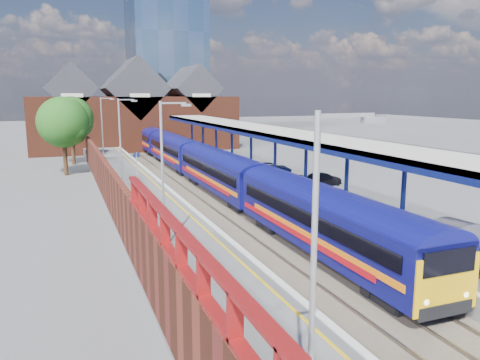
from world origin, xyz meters
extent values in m
plane|color=#5B5B5E|center=(0.00, 30.00, 0.00)|extent=(240.00, 240.00, 0.00)
cube|color=#473D33|center=(0.00, 20.00, 0.03)|extent=(6.00, 76.00, 0.06)
cube|color=slate|center=(-2.22, 20.00, 0.12)|extent=(0.07, 76.00, 0.14)
cube|color=slate|center=(-0.78, 20.00, 0.12)|extent=(0.07, 76.00, 0.14)
cube|color=slate|center=(0.78, 20.00, 0.12)|extent=(0.07, 76.00, 0.14)
cube|color=slate|center=(2.22, 20.00, 0.12)|extent=(0.07, 76.00, 0.14)
cube|color=#565659|center=(-5.50, 20.00, 0.50)|extent=(5.00, 76.00, 1.00)
cube|color=#565659|center=(6.00, 20.00, 0.50)|extent=(6.00, 76.00, 1.00)
cube|color=silver|center=(-3.15, 20.00, 1.02)|extent=(0.30, 76.00, 0.05)
cube|color=silver|center=(3.15, 20.00, 1.02)|extent=(0.30, 76.00, 0.05)
cube|color=yellow|center=(-3.75, 20.00, 1.01)|extent=(0.14, 76.00, 0.01)
cube|color=#0D0F60|center=(1.50, 4.46, 1.90)|extent=(2.83, 16.01, 2.50)
cube|color=#0D0F60|center=(1.50, 4.46, 3.15)|extent=(2.83, 16.01, 0.60)
cube|color=#0D0F60|center=(1.50, 21.06, 1.90)|extent=(2.83, 16.01, 2.50)
cube|color=#0D0F60|center=(1.50, 21.06, 3.15)|extent=(2.83, 16.01, 0.60)
cube|color=#0D0F60|center=(1.50, 37.66, 1.90)|extent=(2.83, 16.01, 2.50)
cube|color=#0D0F60|center=(1.50, 37.66, 3.15)|extent=(2.83, 16.01, 0.60)
cube|color=#0D0F60|center=(1.50, 54.26, 1.90)|extent=(2.83, 16.01, 2.50)
cube|color=#0D0F60|center=(1.50, 54.26, 3.15)|extent=(2.83, 16.01, 0.60)
cube|color=black|center=(0.08, 29.36, 2.35)|extent=(0.04, 60.54, 0.70)
cube|color=orange|center=(0.07, 29.36, 1.55)|extent=(0.03, 55.27, 0.30)
cube|color=#B50C18|center=(0.06, 29.36, 1.30)|extent=(0.03, 55.27, 0.30)
cube|color=#F2B20C|center=(1.50, -3.46, 1.70)|extent=(2.82, 0.31, 2.10)
cube|color=black|center=(1.50, -3.56, 2.55)|extent=(2.30, 0.16, 0.90)
cube|color=black|center=(1.50, -1.14, 0.30)|extent=(2.00, 2.40, 0.60)
cube|color=black|center=(1.50, 59.86, 0.30)|extent=(2.00, 2.40, 0.60)
cylinder|color=navy|center=(5.00, 3.00, 3.10)|extent=(0.24, 0.24, 4.20)
cylinder|color=navy|center=(5.00, 8.00, 3.10)|extent=(0.24, 0.24, 4.20)
cylinder|color=navy|center=(5.00, 13.00, 3.10)|extent=(0.24, 0.24, 4.20)
cylinder|color=navy|center=(5.00, 18.00, 3.10)|extent=(0.24, 0.24, 4.20)
cylinder|color=navy|center=(5.00, 23.00, 3.10)|extent=(0.24, 0.24, 4.20)
cylinder|color=navy|center=(5.00, 28.00, 3.10)|extent=(0.24, 0.24, 4.20)
cylinder|color=navy|center=(5.00, 33.00, 3.10)|extent=(0.24, 0.24, 4.20)
cylinder|color=navy|center=(5.00, 38.00, 3.10)|extent=(0.24, 0.24, 4.20)
cylinder|color=navy|center=(5.00, 43.00, 3.10)|extent=(0.24, 0.24, 4.20)
cube|color=beige|center=(5.50, 22.00, 5.35)|extent=(4.50, 52.00, 0.25)
cube|color=navy|center=(3.35, 22.00, 5.20)|extent=(0.20, 52.00, 0.55)
cube|color=navy|center=(7.65, 22.00, 5.20)|extent=(0.20, 52.00, 0.55)
cylinder|color=#A5A8AA|center=(-6.50, -8.00, 4.50)|extent=(0.12, 0.12, 7.00)
cube|color=#A5A8AA|center=(-5.90, -8.00, 7.90)|extent=(1.20, 0.08, 0.08)
cube|color=#A5A8AA|center=(-5.30, -8.00, 7.80)|extent=(0.45, 0.18, 0.12)
cylinder|color=#A5A8AA|center=(-6.50, 6.00, 4.50)|extent=(0.12, 0.12, 7.00)
cube|color=#A5A8AA|center=(-5.90, 6.00, 7.90)|extent=(1.20, 0.08, 0.08)
cube|color=#A5A8AA|center=(-5.30, 6.00, 7.80)|extent=(0.45, 0.18, 0.12)
cylinder|color=#A5A8AA|center=(-6.50, 22.00, 4.50)|extent=(0.12, 0.12, 7.00)
cube|color=#A5A8AA|center=(-5.90, 22.00, 7.90)|extent=(1.20, 0.08, 0.08)
cube|color=#A5A8AA|center=(-5.30, 22.00, 7.80)|extent=(0.45, 0.18, 0.12)
cylinder|color=#A5A8AA|center=(-6.50, 38.00, 4.50)|extent=(0.12, 0.12, 7.00)
cube|color=#A5A8AA|center=(-5.90, 38.00, 7.90)|extent=(1.20, 0.08, 0.08)
cube|color=#A5A8AA|center=(-5.30, 38.00, 7.80)|extent=(0.45, 0.18, 0.12)
cylinder|color=#A5A8AA|center=(-5.00, 24.00, 2.25)|extent=(0.08, 0.08, 2.50)
cube|color=#0C194C|center=(-5.00, 24.00, 3.30)|extent=(0.55, 0.06, 0.35)
cube|color=#5D2718|center=(-8.10, 14.00, 2.40)|extent=(0.35, 50.00, 2.80)
cube|color=maroon|center=(-8.10, -3.00, 4.80)|extent=(0.30, 15.00, 0.12)
cube|color=maroon|center=(-8.10, -3.00, 3.85)|extent=(0.30, 15.00, 0.12)
cube|color=maroon|center=(-8.10, -8.00, 4.30)|extent=(0.30, 0.12, 1.00)
cube|color=maroon|center=(-8.10, -6.00, 4.30)|extent=(0.30, 0.12, 1.00)
cube|color=maroon|center=(-8.10, -4.00, 4.30)|extent=(0.30, 0.12, 1.00)
cube|color=maroon|center=(-8.10, -2.00, 4.30)|extent=(0.30, 0.12, 1.00)
cube|color=maroon|center=(-8.10, 0.00, 4.30)|extent=(0.30, 0.12, 1.00)
cube|color=maroon|center=(-8.10, 2.00, 4.30)|extent=(0.30, 0.12, 1.00)
cube|color=maroon|center=(-8.10, 4.00, 4.30)|extent=(0.30, 0.12, 1.00)
cube|color=#5D2718|center=(0.00, 58.00, 4.00)|extent=(30.00, 12.00, 8.00)
cube|color=#232328|center=(-9.00, 58.00, 9.20)|extent=(7.13, 12.00, 7.13)
cube|color=#232328|center=(0.00, 58.00, 9.20)|extent=(9.16, 12.00, 9.16)
cube|color=#232328|center=(9.00, 58.00, 9.20)|extent=(7.13, 12.00, 7.13)
cube|color=beige|center=(-9.00, 51.95, 8.20)|extent=(2.80, 0.15, 0.50)
cube|color=beige|center=(0.00, 51.95, 8.20)|extent=(2.80, 0.15, 0.50)
cube|color=beige|center=(9.00, 51.95, 8.20)|extent=(2.80, 0.15, 0.50)
cube|color=slate|center=(10.00, 80.00, 20.00)|extent=(14.00, 14.00, 40.00)
cylinder|color=#382314|center=(-10.50, 36.00, 2.00)|extent=(0.44, 0.44, 4.00)
sphere|color=#174913|center=(-10.50, 36.00, 5.50)|extent=(5.20, 5.20, 5.20)
sphere|color=#174913|center=(-9.70, 35.50, 4.80)|extent=(3.20, 3.20, 3.20)
cylinder|color=#382314|center=(-9.50, 44.00, 2.00)|extent=(0.44, 0.44, 4.00)
sphere|color=#174913|center=(-9.50, 44.00, 5.50)|extent=(5.20, 5.20, 5.20)
sphere|color=#174913|center=(-8.70, 43.50, 4.80)|extent=(3.20, 3.20, 3.20)
imported|color=silver|center=(6.57, 0.77, 1.74)|extent=(4.64, 2.17, 1.47)
imported|color=black|center=(8.50, 16.59, 1.58)|extent=(4.34, 3.09, 1.17)
imported|color=navy|center=(7.13, 23.44, 1.55)|extent=(4.34, 3.07, 1.10)
camera|label=1|loc=(-10.86, -15.40, 8.27)|focal=35.00mm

